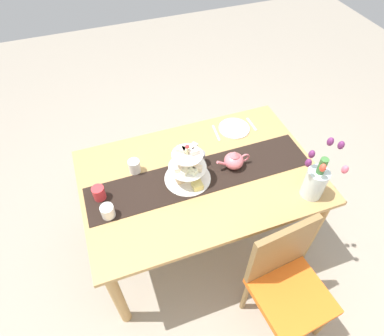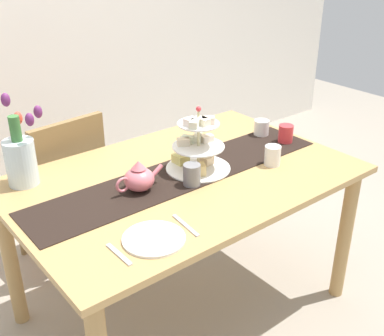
{
  "view_description": "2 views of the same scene",
  "coord_description": "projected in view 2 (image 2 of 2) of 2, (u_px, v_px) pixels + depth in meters",
  "views": [
    {
      "loc": [
        0.52,
        1.29,
        2.42
      ],
      "look_at": [
        0.06,
        0.0,
        0.87
      ],
      "focal_mm": 30.89,
      "sensor_mm": 36.0,
      "label": 1
    },
    {
      "loc": [
        -1.2,
        -1.55,
        1.77
      ],
      "look_at": [
        0.05,
        -0.01,
        0.79
      ],
      "focal_mm": 45.29,
      "sensor_mm": 36.0,
      "label": 2
    }
  ],
  "objects": [
    {
      "name": "table_runner",
      "position": [
        182.0,
        174.0,
        2.2
      ],
      "size": [
        1.49,
        0.3,
        0.0
      ],
      "primitive_type": "cube",
      "color": "black",
      "rests_on": "dining_table"
    },
    {
      "name": "dinner_plate_left",
      "position": [
        154.0,
        239.0,
        1.74
      ],
      "size": [
        0.23,
        0.23,
        0.01
      ],
      "primitive_type": "cylinder",
      "color": "white",
      "rests_on": "dining_table"
    },
    {
      "name": "tulip_vase",
      "position": [
        20.0,
        156.0,
        2.07
      ],
      "size": [
        0.23,
        0.2,
        0.43
      ],
      "color": "silver",
      "rests_on": "dining_table"
    },
    {
      "name": "mug_white_text",
      "position": [
        273.0,
        156.0,
        2.27
      ],
      "size": [
        0.08,
        0.08,
        0.09
      ],
      "primitive_type": "cylinder",
      "color": "white",
      "rests_on": "dining_table"
    },
    {
      "name": "mug_grey",
      "position": [
        192.0,
        175.0,
        2.09
      ],
      "size": [
        0.08,
        0.08,
        0.09
      ],
      "primitive_type": "cylinder",
      "color": "slate",
      "rests_on": "table_runner"
    },
    {
      "name": "mug_orange",
      "position": [
        286.0,
        134.0,
        2.52
      ],
      "size": [
        0.08,
        0.08,
        0.09
      ],
      "primitive_type": "cylinder",
      "color": "red",
      "rests_on": "dining_table"
    },
    {
      "name": "knife_left",
      "position": [
        186.0,
        225.0,
        1.82
      ],
      "size": [
        0.03,
        0.17,
        0.01
      ],
      "primitive_type": "cube",
      "rotation": [
        0.0,
        0.0,
        -0.1
      ],
      "color": "silver",
      "rests_on": "dining_table"
    },
    {
      "name": "room_wall_rear",
      "position": [
        28.0,
        12.0,
        3.09
      ],
      "size": [
        6.0,
        0.08,
        2.6
      ],
      "primitive_type": "cube",
      "color": "silver",
      "rests_on": "ground_plane"
    },
    {
      "name": "ground_plane",
      "position": [
        184.0,
        305.0,
        2.54
      ],
      "size": [
        8.0,
        8.0,
        0.0
      ],
      "primitive_type": "plane",
      "color": "gray"
    },
    {
      "name": "tiered_cake_stand",
      "position": [
        197.0,
        149.0,
        2.21
      ],
      "size": [
        0.3,
        0.3,
        0.3
      ],
      "color": "beige",
      "rests_on": "table_runner"
    },
    {
      "name": "fork_left",
      "position": [
        119.0,
        254.0,
        1.66
      ],
      "size": [
        0.02,
        0.15,
        0.01
      ],
      "primitive_type": "cube",
      "rotation": [
        0.0,
        0.0,
        0.01
      ],
      "color": "silver",
      "rests_on": "dining_table"
    },
    {
      "name": "dining_table",
      "position": [
        183.0,
        195.0,
        2.25
      ],
      "size": [
        1.54,
        1.01,
        0.77
      ],
      "color": "tan",
      "rests_on": "ground_plane"
    },
    {
      "name": "chair_left",
      "position": [
        63.0,
        185.0,
        2.68
      ],
      "size": [
        0.46,
        0.46,
        0.91
      ],
      "color": "olive",
      "rests_on": "ground_plane"
    },
    {
      "name": "teapot",
      "position": [
        139.0,
        178.0,
        2.04
      ],
      "size": [
        0.24,
        0.13,
        0.14
      ],
      "color": "#D66B75",
      "rests_on": "table_runner"
    },
    {
      "name": "cream_jug",
      "position": [
        261.0,
        128.0,
        2.61
      ],
      "size": [
        0.08,
        0.08,
        0.08
      ],
      "primitive_type": "cylinder",
      "color": "white",
      "rests_on": "dining_table"
    }
  ]
}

